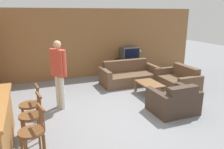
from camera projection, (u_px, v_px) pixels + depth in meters
ground_plane at (128, 116)px, 5.35m from camera, size 24.00×24.00×0.00m
wall_back at (86, 44)px, 8.35m from camera, size 9.40×0.08×2.60m
bar_chair_near at (33, 136)px, 3.40m from camera, size 0.49×0.49×1.04m
bar_chair_mid at (32, 120)px, 3.93m from camera, size 0.47×0.47×1.04m
bar_chair_far at (31, 108)px, 4.39m from camera, size 0.44×0.44×1.04m
couch_far at (129, 76)px, 7.74m from camera, size 1.99×0.94×0.80m
armchair_near at (174, 102)px, 5.47m from camera, size 1.08×0.90×0.78m
loveseat_right at (178, 81)px, 7.16m from camera, size 0.87×1.41×0.76m
coffee_table at (149, 85)px, 6.63m from camera, size 0.58×0.91×0.39m
tv_unit at (129, 67)px, 8.92m from camera, size 1.09×0.46×0.64m
tv at (130, 53)px, 8.77m from camera, size 0.69×0.45×0.48m
table_lamp at (139, 49)px, 8.88m from camera, size 0.22×0.22×0.50m
person_by_window at (59, 71)px, 5.54m from camera, size 0.37×0.48×1.78m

